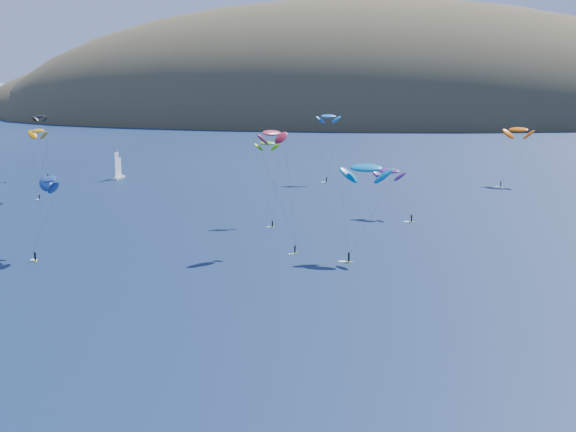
# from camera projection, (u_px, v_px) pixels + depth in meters

# --- Properties ---
(ground) EXTENTS (2800.00, 2800.00, 0.00)m
(ground) POSITION_uv_depth(u_px,v_px,m) (81.00, 422.00, 89.50)
(ground) COLOR black
(ground) RESTS_ON ground
(island) EXTENTS (730.00, 300.00, 210.00)m
(island) POSITION_uv_depth(u_px,v_px,m) (386.00, 131.00, 636.72)
(island) COLOR #3D3526
(island) RESTS_ON ground
(sailboat) EXTENTS (8.87, 7.66, 10.96)m
(sailboat) POSITION_uv_depth(u_px,v_px,m) (118.00, 176.00, 285.14)
(sailboat) COLOR silver
(sailboat) RESTS_ON ground
(kitesurfer_1) EXTENTS (8.99, 10.26, 22.44)m
(kitesurfer_1) POSITION_uv_depth(u_px,v_px,m) (38.00, 131.00, 242.37)
(kitesurfer_1) COLOR #9FDD18
(kitesurfer_1) RESTS_ON ground
(kitesurfer_3) EXTENTS (6.80, 10.93, 21.83)m
(kitesurfer_3) POSITION_uv_depth(u_px,v_px,m) (267.00, 143.00, 203.72)
(kitesurfer_3) COLOR #9FDD18
(kitesurfer_3) RESTS_ON ground
(kitesurfer_4) EXTENTS (8.64, 6.11, 24.77)m
(kitesurfer_4) POSITION_uv_depth(u_px,v_px,m) (328.00, 116.00, 275.84)
(kitesurfer_4) COLOR #9FDD18
(kitesurfer_4) RESTS_ON ground
(kitesurfer_5) EXTENTS (10.90, 10.18, 21.42)m
(kitesurfer_5) POSITION_uv_depth(u_px,v_px,m) (366.00, 168.00, 166.20)
(kitesurfer_5) COLOR #9FDD18
(kitesurfer_5) RESTS_ON ground
(kitesurfer_6) EXTENTS (11.24, 11.55, 14.46)m
(kitesurfer_6) POSITION_uv_depth(u_px,v_px,m) (389.00, 171.00, 211.87)
(kitesurfer_6) COLOR #9FDD18
(kitesurfer_6) RESTS_ON ground
(kitesurfer_9) EXTENTS (10.14, 10.37, 27.41)m
(kitesurfer_9) POSITION_uv_depth(u_px,v_px,m) (272.00, 133.00, 172.19)
(kitesurfer_9) COLOR #9FDD18
(kitesurfer_9) RESTS_ON ground
(kitesurfer_10) EXTENTS (8.88, 13.11, 18.47)m
(kitesurfer_10) POSITION_uv_depth(u_px,v_px,m) (49.00, 180.00, 168.06)
(kitesurfer_10) COLOR #9FDD18
(kitesurfer_10) RESTS_ON ground
(kitesurfer_11) EXTENTS (12.62, 13.47, 21.27)m
(kitesurfer_11) POSITION_uv_depth(u_px,v_px,m) (519.00, 130.00, 270.16)
(kitesurfer_11) COLOR #9FDD18
(kitesurfer_11) RESTS_ON ground
(kitesurfer_12) EXTENTS (7.20, 5.30, 23.70)m
(kitesurfer_12) POSITION_uv_depth(u_px,v_px,m) (40.00, 117.00, 285.79)
(kitesurfer_12) COLOR #9FDD18
(kitesurfer_12) RESTS_ON ground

